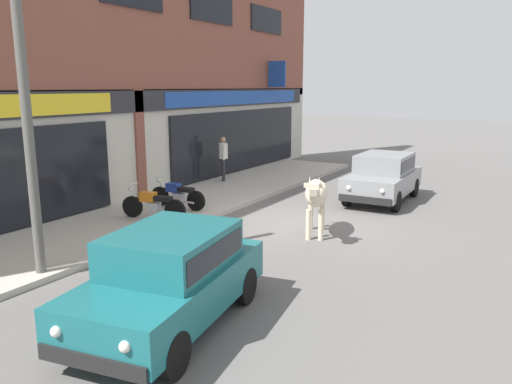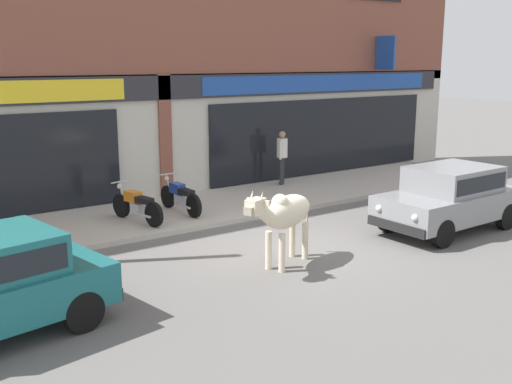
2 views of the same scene
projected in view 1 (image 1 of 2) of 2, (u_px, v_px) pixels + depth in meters
ground_plane at (299, 224)px, 12.87m from camera, size 90.00×90.00×0.00m
sidewalk at (183, 204)px, 14.76m from camera, size 19.00×3.24×0.12m
shop_building at (128, 35)px, 14.68m from camera, size 23.00×1.40×10.34m
cow at (316, 195)px, 11.68m from camera, size 2.04×1.08×1.61m
car_0 at (383, 175)px, 15.36m from camera, size 3.64×1.67×1.46m
car_1 at (171, 274)px, 7.28m from camera, size 3.78×2.16×1.46m
motorcycle_0 at (153, 204)px, 12.84m from camera, size 0.61×1.79×0.88m
motorcycle_1 at (177, 195)px, 13.98m from camera, size 0.52×1.81×0.88m
pedestrian at (223, 154)px, 17.91m from camera, size 0.41×0.34×1.60m
utility_pole at (26, 105)px, 8.60m from camera, size 0.18×0.18×6.09m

